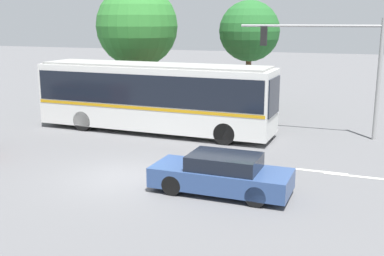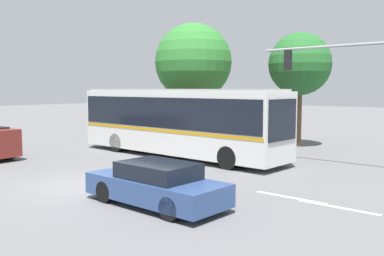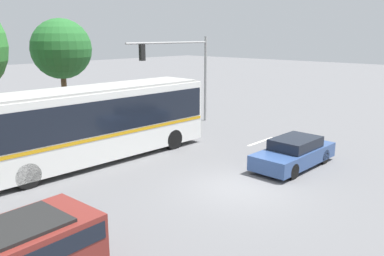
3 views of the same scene
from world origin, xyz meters
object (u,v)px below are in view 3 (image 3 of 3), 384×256
street_tree_centre (61,49)px  sedan_foreground (294,153)px  traffic_light_pole (186,65)px  city_bus (90,120)px

street_tree_centre → sedan_foreground: bearing=-79.2°
traffic_light_pole → street_tree_centre: size_ratio=0.99×
traffic_light_pole → street_tree_centre: street_tree_centre is taller
city_bus → sedan_foreground: size_ratio=2.67×
sedan_foreground → city_bus: bearing=-50.6°
traffic_light_pole → street_tree_centre: bearing=-43.5°
sedan_foreground → street_tree_centre: bearing=-78.5°
sedan_foreground → street_tree_centre: street_tree_centre is taller
sedan_foreground → street_tree_centre: 15.24m
sedan_foreground → traffic_light_pole: size_ratio=0.68×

